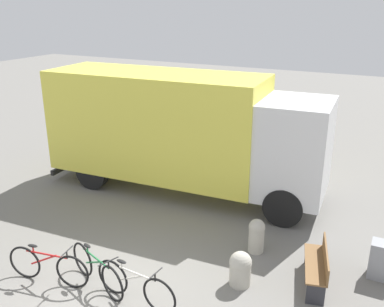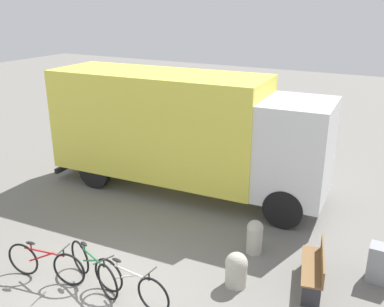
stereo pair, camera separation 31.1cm
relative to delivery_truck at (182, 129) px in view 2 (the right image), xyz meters
The scene contains 9 objects.
ground_plane 5.74m from the delivery_truck, 78.08° to the right, with size 60.00×60.00×0.00m, color slate.
delivery_truck is the anchor object (origin of this frame).
park_bench 5.57m from the delivery_truck, 30.86° to the right, with size 0.73×1.49×0.79m.
bicycle_near 5.39m from the delivery_truck, 92.32° to the right, with size 1.81×0.47×0.82m.
bicycle_middle 5.12m from the delivery_truck, 81.30° to the right, with size 1.73×0.70×0.82m.
bicycle_far 5.39m from the delivery_truck, 70.97° to the right, with size 1.82×0.44×0.82m.
bollard_near_bench 5.00m from the delivery_truck, 47.06° to the right, with size 0.45×0.45×0.73m.
bollard_far_bench 4.10m from the delivery_truck, 34.97° to the right, with size 0.37×0.37×0.80m.
utility_box 6.26m from the delivery_truck, 18.74° to the right, with size 0.53×0.39×0.79m.
Camera 2 is at (4.80, -4.91, 5.37)m, focal length 40.00 mm.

